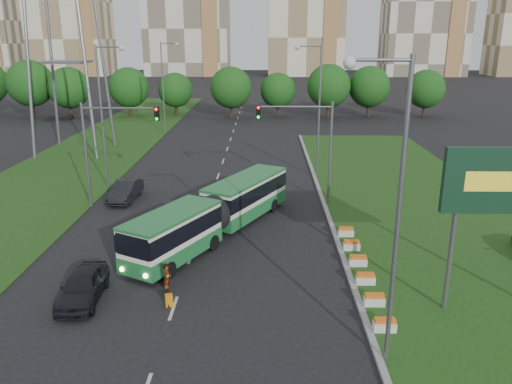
{
  "coord_description": "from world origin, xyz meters",
  "views": [
    {
      "loc": [
        1.37,
        -27.29,
        12.51
      ],
      "look_at": [
        0.82,
        4.67,
        2.6
      ],
      "focal_mm": 35.0,
      "sensor_mm": 36.0,
      "label": 1
    }
  ],
  "objects_px": {
    "billboard": "(510,188)",
    "traffic_mast_median": "(310,137)",
    "articulated_bus": "(211,212)",
    "pedestrian": "(167,278)",
    "traffic_mast_left": "(106,139)",
    "car_left_near": "(83,286)",
    "car_left_far": "(126,191)",
    "shopping_trolley": "(169,300)"
  },
  "relations": [
    {
      "from": "billboard",
      "to": "car_left_far",
      "type": "distance_m",
      "value": 28.17
    },
    {
      "from": "articulated_bus",
      "to": "pedestrian",
      "type": "distance_m",
      "value": 8.03
    },
    {
      "from": "car_left_far",
      "to": "pedestrian",
      "type": "height_order",
      "value": "pedestrian"
    },
    {
      "from": "articulated_bus",
      "to": "pedestrian",
      "type": "relative_size",
      "value": 9.81
    },
    {
      "from": "pedestrian",
      "to": "shopping_trolley",
      "type": "height_order",
      "value": "pedestrian"
    },
    {
      "from": "traffic_mast_left",
      "to": "shopping_trolley",
      "type": "height_order",
      "value": "traffic_mast_left"
    },
    {
      "from": "traffic_mast_left",
      "to": "car_left_far",
      "type": "distance_m",
      "value": 4.92
    },
    {
      "from": "billboard",
      "to": "traffic_mast_left",
      "type": "distance_m",
      "value": 27.16
    },
    {
      "from": "car_left_near",
      "to": "pedestrian",
      "type": "relative_size",
      "value": 2.81
    },
    {
      "from": "car_left_far",
      "to": "shopping_trolley",
      "type": "bearing_deg",
      "value": -65.69
    },
    {
      "from": "traffic_mast_median",
      "to": "car_left_far",
      "type": "xyz_separation_m",
      "value": [
        -14.54,
        0.72,
        -4.57
      ]
    },
    {
      "from": "pedestrian",
      "to": "shopping_trolley",
      "type": "bearing_deg",
      "value": -164.93
    },
    {
      "from": "billboard",
      "to": "traffic_mast_median",
      "type": "xyz_separation_m",
      "value": [
        -7.47,
        16.0,
        -0.81
      ]
    },
    {
      "from": "billboard",
      "to": "traffic_mast_median",
      "type": "height_order",
      "value": "same"
    },
    {
      "from": "articulated_bus",
      "to": "pedestrian",
      "type": "xyz_separation_m",
      "value": [
        -1.48,
        -7.85,
        -0.79
      ]
    },
    {
      "from": "traffic_mast_median",
      "to": "traffic_mast_left",
      "type": "height_order",
      "value": "same"
    },
    {
      "from": "billboard",
      "to": "traffic_mast_left",
      "type": "height_order",
      "value": "same"
    },
    {
      "from": "traffic_mast_left",
      "to": "pedestrian",
      "type": "height_order",
      "value": "traffic_mast_left"
    },
    {
      "from": "articulated_bus",
      "to": "traffic_mast_median",
      "type": "bearing_deg",
      "value": 71.56
    },
    {
      "from": "billboard",
      "to": "articulated_bus",
      "type": "height_order",
      "value": "billboard"
    },
    {
      "from": "articulated_bus",
      "to": "shopping_trolley",
      "type": "relative_size",
      "value": 25.94
    },
    {
      "from": "billboard",
      "to": "car_left_near",
      "type": "distance_m",
      "value": 20.56
    },
    {
      "from": "billboard",
      "to": "articulated_bus",
      "type": "bearing_deg",
      "value": 146.63
    },
    {
      "from": "billboard",
      "to": "traffic_mast_median",
      "type": "relative_size",
      "value": 1.0
    },
    {
      "from": "car_left_near",
      "to": "pedestrian",
      "type": "xyz_separation_m",
      "value": [
        4.02,
        0.87,
        0.03
      ]
    },
    {
      "from": "billboard",
      "to": "car_left_far",
      "type": "height_order",
      "value": "billboard"
    },
    {
      "from": "traffic_mast_left",
      "to": "pedestrian",
      "type": "xyz_separation_m",
      "value": [
        6.82,
        -13.42,
        -4.54
      ]
    },
    {
      "from": "traffic_mast_left",
      "to": "car_left_near",
      "type": "relative_size",
      "value": 1.76
    },
    {
      "from": "billboard",
      "to": "traffic_mast_median",
      "type": "distance_m",
      "value": 17.68
    },
    {
      "from": "traffic_mast_median",
      "to": "traffic_mast_left",
      "type": "xyz_separation_m",
      "value": [
        -15.16,
        -1.0,
        0.0
      ]
    },
    {
      "from": "traffic_mast_median",
      "to": "car_left_near",
      "type": "xyz_separation_m",
      "value": [
        -12.36,
        -15.29,
        -4.58
      ]
    },
    {
      "from": "car_left_near",
      "to": "pedestrian",
      "type": "bearing_deg",
      "value": 8.85
    },
    {
      "from": "billboard",
      "to": "pedestrian",
      "type": "distance_m",
      "value": 16.77
    },
    {
      "from": "shopping_trolley",
      "to": "articulated_bus",
      "type": "bearing_deg",
      "value": 65.5
    },
    {
      "from": "traffic_mast_left",
      "to": "car_left_near",
      "type": "xyz_separation_m",
      "value": [
        2.8,
        -14.29,
        -4.58
      ]
    },
    {
      "from": "car_left_near",
      "to": "pedestrian",
      "type": "height_order",
      "value": "pedestrian"
    },
    {
      "from": "traffic_mast_median",
      "to": "articulated_bus",
      "type": "height_order",
      "value": "traffic_mast_median"
    },
    {
      "from": "car_left_far",
      "to": "car_left_near",
      "type": "bearing_deg",
      "value": -79.51
    },
    {
      "from": "traffic_mast_median",
      "to": "pedestrian",
      "type": "xyz_separation_m",
      "value": [
        -8.34,
        -14.42,
        -4.54
      ]
    },
    {
      "from": "traffic_mast_left",
      "to": "car_left_far",
      "type": "relative_size",
      "value": 1.69
    },
    {
      "from": "billboard",
      "to": "shopping_trolley",
      "type": "height_order",
      "value": "billboard"
    },
    {
      "from": "car_left_near",
      "to": "traffic_mast_left",
      "type": "bearing_deg",
      "value": 97.68
    }
  ]
}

